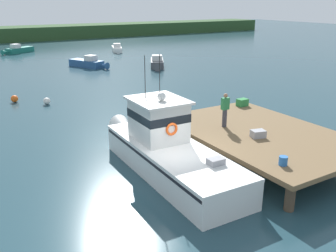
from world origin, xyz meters
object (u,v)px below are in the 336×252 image
at_px(crate_stack_near_edge, 258,134).
at_px(mooring_buoy_channel_marker, 14,99).
at_px(mooring_buoy_outer, 47,101).
at_px(moored_boat_outer_mooring, 89,63).
at_px(main_fishing_boat, 166,148).
at_px(moored_boat_mid_harbor, 18,50).
at_px(moored_boat_far_right, 117,49).
at_px(bait_bucket, 283,161).
at_px(moored_boat_far_left, 157,63).
at_px(crate_single_far, 242,102).
at_px(deckhand_by_the_boat, 225,109).

distance_m(crate_stack_near_edge, mooring_buoy_channel_marker, 18.31).
bearing_deg(mooring_buoy_outer, moored_boat_outer_mooring, 59.38).
height_order(main_fishing_boat, crate_stack_near_edge, main_fishing_boat).
bearing_deg(mooring_buoy_outer, crate_stack_near_edge, -69.39).
bearing_deg(mooring_buoy_outer, main_fishing_boat, -82.79).
bearing_deg(moored_boat_mid_harbor, moored_boat_far_right, -25.37).
relative_size(bait_bucket, moored_boat_far_right, 0.07).
bearing_deg(mooring_buoy_outer, moored_boat_far_right, 56.26).
bearing_deg(bait_bucket, moored_boat_far_right, 74.41).
distance_m(moored_boat_mid_harbor, moored_boat_far_left, 22.69).
height_order(moored_boat_mid_harbor, mooring_buoy_outer, moored_boat_mid_harbor).
xyz_separation_m(crate_single_far, mooring_buoy_outer, (-8.50, 10.60, -1.16)).
distance_m(moored_boat_outer_mooring, mooring_buoy_outer, 15.41).
bearing_deg(bait_bucket, mooring_buoy_outer, 103.75).
xyz_separation_m(moored_boat_mid_harbor, moored_boat_far_right, (12.31, -5.84, -0.02)).
relative_size(main_fishing_boat, bait_bucket, 28.94).
height_order(moored_boat_far_left, mooring_buoy_outer, moored_boat_far_left).
bearing_deg(moored_boat_mid_harbor, moored_boat_far_left, -61.37).
bearing_deg(moored_boat_far_right, deckhand_by_the_boat, -106.03).
bearing_deg(moored_boat_far_right, moored_boat_far_left, -95.85).
bearing_deg(moored_boat_outer_mooring, crate_single_far, -88.45).
distance_m(crate_single_far, moored_boat_mid_harbor, 40.33).
height_order(crate_stack_near_edge, crate_single_far, crate_single_far).
relative_size(crate_stack_near_edge, mooring_buoy_channel_marker, 1.19).
xyz_separation_m(crate_single_far, bait_bucket, (-4.22, -6.89, -0.04)).
distance_m(moored_boat_mid_harbor, mooring_buoy_outer, 29.59).
height_order(moored_boat_far_right, moored_boat_outer_mooring, moored_boat_outer_mooring).
xyz_separation_m(bait_bucket, moored_boat_outer_mooring, (3.57, 30.75, -0.92)).
distance_m(main_fishing_boat, mooring_buoy_outer, 13.54).
height_order(deckhand_by_the_boat, mooring_buoy_channel_marker, deckhand_by_the_boat).
xyz_separation_m(moored_boat_outer_mooring, mooring_buoy_outer, (-7.85, -13.26, -0.21)).
height_order(crate_stack_near_edge, moored_boat_far_right, crate_stack_near_edge).
bearing_deg(moored_boat_outer_mooring, crate_stack_near_edge, -94.60).
relative_size(moored_boat_mid_harbor, moored_boat_far_right, 1.00).
relative_size(moored_boat_mid_harbor, moored_boat_outer_mooring, 0.93).
height_order(deckhand_by_the_boat, mooring_buoy_outer, deckhand_by_the_boat).
height_order(deckhand_by_the_boat, moored_boat_far_right, deckhand_by_the_boat).
height_order(crate_stack_near_edge, bait_bucket, bait_bucket).
relative_size(bait_bucket, mooring_buoy_outer, 0.69).
height_order(moored_boat_mid_harbor, mooring_buoy_channel_marker, moored_boat_mid_harbor).
bearing_deg(moored_boat_far_left, moored_boat_outer_mooring, 149.60).
bearing_deg(crate_single_far, mooring_buoy_channel_marker, 129.67).
bearing_deg(bait_bucket, mooring_buoy_channel_marker, 107.52).
relative_size(deckhand_by_the_boat, mooring_buoy_outer, 3.31).
relative_size(moored_boat_far_right, moored_boat_outer_mooring, 0.93).
xyz_separation_m(moored_boat_far_right, moored_boat_outer_mooring, (-7.88, -10.30, 0.04)).
relative_size(crate_single_far, moored_boat_outer_mooring, 0.12).
bearing_deg(mooring_buoy_channel_marker, moored_boat_mid_harbor, 79.22).
height_order(moored_boat_far_right, mooring_buoy_channel_marker, moored_boat_far_right).
bearing_deg(crate_single_far, crate_stack_near_edge, -124.33).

